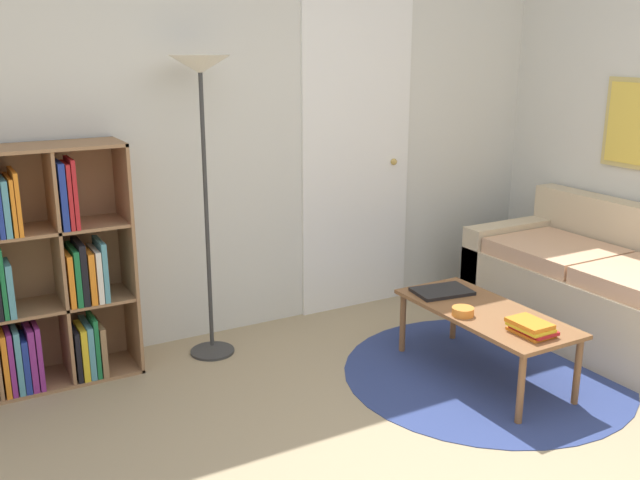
{
  "coord_description": "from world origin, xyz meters",
  "views": [
    {
      "loc": [
        -1.86,
        -1.68,
        1.8
      ],
      "look_at": [
        -0.18,
        1.3,
        0.85
      ],
      "focal_mm": 40.0,
      "sensor_mm": 36.0,
      "label": 1
    }
  ],
  "objects_px": {
    "bookshelf": "(18,280)",
    "couch": "(614,295)",
    "coffee_table": "(485,317)",
    "floor_lamp": "(201,99)",
    "laptop": "(442,291)",
    "bowl": "(463,311)"
  },
  "relations": [
    {
      "from": "laptop",
      "to": "bookshelf",
      "type": "bearing_deg",
      "value": 160.23
    },
    {
      "from": "laptop",
      "to": "bowl",
      "type": "distance_m",
      "value": 0.36
    },
    {
      "from": "floor_lamp",
      "to": "laptop",
      "type": "height_order",
      "value": "floor_lamp"
    },
    {
      "from": "floor_lamp",
      "to": "coffee_table",
      "type": "xyz_separation_m",
      "value": [
        1.2,
        -1.03,
        -1.15
      ]
    },
    {
      "from": "bowl",
      "to": "coffee_table",
      "type": "bearing_deg",
      "value": -1.61
    },
    {
      "from": "bookshelf",
      "to": "couch",
      "type": "bearing_deg",
      "value": -19.1
    },
    {
      "from": "couch",
      "to": "coffee_table",
      "type": "relative_size",
      "value": 1.69
    },
    {
      "from": "bowl",
      "to": "couch",
      "type": "bearing_deg",
      "value": -0.41
    },
    {
      "from": "laptop",
      "to": "floor_lamp",
      "type": "bearing_deg",
      "value": 149.42
    },
    {
      "from": "laptop",
      "to": "bowl",
      "type": "bearing_deg",
      "value": -111.11
    },
    {
      "from": "coffee_table",
      "to": "bookshelf",
      "type": "bearing_deg",
      "value": 153.04
    },
    {
      "from": "couch",
      "to": "laptop",
      "type": "bearing_deg",
      "value": 162.27
    },
    {
      "from": "bookshelf",
      "to": "couch",
      "type": "height_order",
      "value": "bookshelf"
    },
    {
      "from": "floor_lamp",
      "to": "bowl",
      "type": "distance_m",
      "value": 1.83
    },
    {
      "from": "coffee_table",
      "to": "bowl",
      "type": "xyz_separation_m",
      "value": [
        -0.16,
        0.0,
        0.06
      ]
    },
    {
      "from": "coffee_table",
      "to": "floor_lamp",
      "type": "bearing_deg",
      "value": 139.26
    },
    {
      "from": "couch",
      "to": "bowl",
      "type": "bearing_deg",
      "value": 179.59
    },
    {
      "from": "bookshelf",
      "to": "laptop",
      "type": "bearing_deg",
      "value": -19.77
    },
    {
      "from": "bookshelf",
      "to": "coffee_table",
      "type": "xyz_separation_m",
      "value": [
        2.22,
        -1.13,
        -0.25
      ]
    },
    {
      "from": "coffee_table",
      "to": "laptop",
      "type": "height_order",
      "value": "laptop"
    },
    {
      "from": "bookshelf",
      "to": "bowl",
      "type": "height_order",
      "value": "bookshelf"
    },
    {
      "from": "bowl",
      "to": "laptop",
      "type": "bearing_deg",
      "value": 68.89
    }
  ]
}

